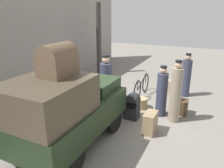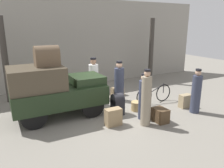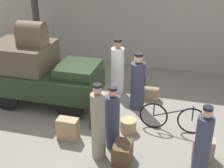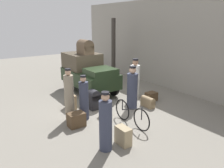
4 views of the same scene
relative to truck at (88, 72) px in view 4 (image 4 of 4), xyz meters
The scene contains 18 objects.
ground_plane 2.29m from the truck, ahead, with size 30.00×30.00×0.00m, color gray.
station_building_facade 4.46m from the truck, 61.64° to the left, with size 16.00×0.15×4.50m.
canopy_pillar_left 2.94m from the truck, 118.54° to the left, with size 0.25×0.25×3.54m.
truck is the anchor object (origin of this frame).
bicycle 4.08m from the truck, ahead, with size 1.75×0.04×0.80m.
wicker_basket 3.14m from the truck, 17.05° to the right, with size 0.42×0.42×0.35m.
porter_standing_middle 3.20m from the truck, 40.12° to the right, with size 0.33×0.33×1.86m.
porter_carrying_trunk 2.90m from the truck, ahead, with size 0.42×0.42×1.73m.
porter_lifting_near_truck 5.16m from the truck, 23.49° to the right, with size 0.35×0.35×1.66m.
porter_with_bicycle 3.12m from the truck, 31.19° to the right, with size 0.33×0.33×1.61m.
conductor_in_dark_uniform 2.41m from the truck, 31.80° to the left, with size 0.42×0.42×1.82m.
trunk_barrel_dark 3.40m from the truck, 18.56° to the left, with size 0.60×0.27×0.43m.
trunk_wicker_pale 2.31m from the truck, 47.16° to the right, with size 0.53×0.30×0.58m.
suitcase_small_leather 2.32m from the truck, 22.66° to the right, with size 0.38×0.43×0.79m.
trunk_large_brown 3.77m from the truck, 34.84° to the right, with size 0.40×0.54×0.47m.
trunk_umber_medium 3.28m from the truck, 31.91° to the left, with size 0.37×0.47×0.38m.
suitcase_black_upright 5.08m from the truck, 17.46° to the right, with size 0.49×0.28×0.53m.
trunk_on_truck_roof 1.18m from the truck, behind, with size 0.78×0.54×0.68m.
Camera 4 is at (7.11, -4.61, 3.40)m, focal length 35.00 mm.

